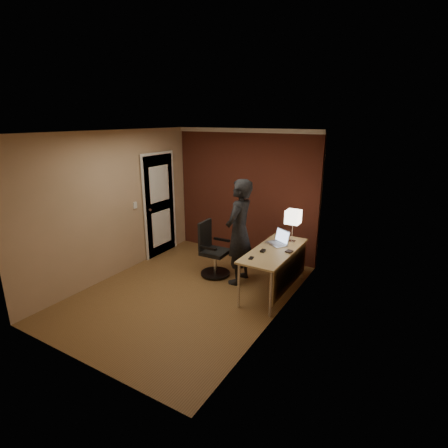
{
  "coord_description": "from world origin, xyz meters",
  "views": [
    {
      "loc": [
        3.08,
        -4.07,
        2.69
      ],
      "look_at": [
        0.35,
        0.55,
        1.05
      ],
      "focal_mm": 28.0,
      "sensor_mm": 36.0,
      "label": 1
    }
  ],
  "objects": [
    {
      "name": "person",
      "position": [
        0.52,
        0.75,
        0.88
      ],
      "size": [
        0.45,
        0.66,
        1.77
      ],
      "primitive_type": "imported",
      "rotation": [
        0.0,
        0.0,
        -1.54
      ],
      "color": "black",
      "rests_on": "ground"
    },
    {
      "name": "desk",
      "position": [
        1.25,
        0.68,
        0.6
      ],
      "size": [
        0.6,
        1.5,
        0.73
      ],
      "color": "tan",
      "rests_on": "ground"
    },
    {
      "name": "room",
      "position": [
        -0.27,
        1.54,
        1.37
      ],
      "size": [
        4.0,
        4.0,
        4.0
      ],
      "color": "brown",
      "rests_on": "ground"
    },
    {
      "name": "laptop",
      "position": [
        1.15,
        0.96,
        0.79
      ],
      "size": [
        0.42,
        0.39,
        0.23
      ],
      "color": "silver",
      "rests_on": "desk"
    },
    {
      "name": "wallet",
      "position": [
        1.41,
        0.7,
        0.74
      ],
      "size": [
        0.11,
        0.12,
        0.02
      ],
      "primitive_type": "cube",
      "rotation": [
        0.0,
        0.0,
        -0.15
      ],
      "color": "black",
      "rests_on": "desk"
    },
    {
      "name": "mouse",
      "position": [
        1.07,
        0.5,
        0.75
      ],
      "size": [
        0.06,
        0.1,
        0.03
      ],
      "primitive_type": "cube",
      "rotation": [
        0.0,
        0.0,
        0.02
      ],
      "color": "black",
      "rests_on": "desk"
    },
    {
      "name": "phone",
      "position": [
        1.03,
        0.18,
        0.73
      ],
      "size": [
        0.08,
        0.12,
        0.01
      ],
      "primitive_type": "cube",
      "rotation": [
        0.0,
        0.0,
        0.18
      ],
      "color": "black",
      "rests_on": "desk"
    },
    {
      "name": "desk_lamp",
      "position": [
        1.29,
        1.16,
        1.15
      ],
      "size": [
        0.22,
        0.22,
        0.54
      ],
      "color": "silver",
      "rests_on": "desk"
    },
    {
      "name": "office_chair",
      "position": [
        -0.01,
        0.75,
        0.42
      ],
      "size": [
        0.52,
        0.54,
        0.95
      ],
      "color": "black",
      "rests_on": "ground"
    }
  ]
}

